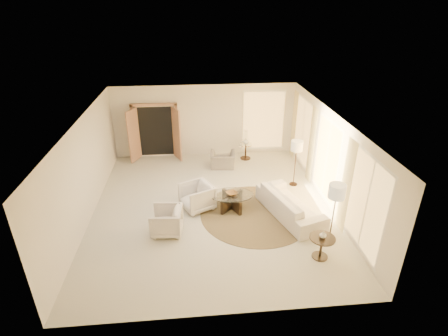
{
  "coord_description": "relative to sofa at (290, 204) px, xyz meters",
  "views": [
    {
      "loc": [
        -0.49,
        -8.95,
        5.71
      ],
      "look_at": [
        0.4,
        0.4,
        1.1
      ],
      "focal_mm": 28.0,
      "sensor_mm": 36.0,
      "label": 1
    }
  ],
  "objects": [
    {
      "name": "side_vase",
      "position": [
        -0.68,
        4.02,
        0.38
      ],
      "size": [
        0.26,
        0.26,
        0.26
      ],
      "primitive_type": "imported",
      "rotation": [
        0.0,
        0.0,
        -0.04
      ],
      "color": "silver",
      "rests_on": "side_table"
    },
    {
      "name": "bowl",
      "position": [
        -1.63,
        0.5,
        0.15
      ],
      "size": [
        0.41,
        0.41,
        0.08
      ],
      "primitive_type": "imported",
      "rotation": [
        0.0,
        0.0,
        0.41
      ],
      "color": "brown",
      "rests_on": "coffee_table"
    },
    {
      "name": "floor_lamp_near",
      "position": [
        0.62,
        1.77,
        0.99
      ],
      "size": [
        0.38,
        0.38,
        1.58
      ],
      "rotation": [
        0.0,
        0.0,
        0.37
      ],
      "color": "black",
      "rests_on": "room"
    },
    {
      "name": "window_back_corner",
      "position": [
        0.09,
        4.57,
        0.99
      ],
      "size": [
        1.7,
        0.1,
        2.4
      ],
      "primitive_type": null,
      "color": "#F4BD61",
      "rests_on": "room"
    },
    {
      "name": "windows_right",
      "position": [
        1.24,
        0.72,
        0.99
      ],
      "size": [
        0.1,
        6.4,
        2.4
      ],
      "primitive_type": null,
      "color": "#F4BD61",
      "rests_on": "room"
    },
    {
      "name": "sofa",
      "position": [
        0.0,
        0.0,
        0.0
      ],
      "size": [
        1.64,
        2.61,
        0.71
      ],
      "primitive_type": "imported",
      "rotation": [
        0.0,
        0.0,
        1.88
      ],
      "color": "silver",
      "rests_on": "room"
    },
    {
      "name": "armchair_right",
      "position": [
        -3.49,
        -0.53,
        0.05
      ],
      "size": [
        0.8,
        0.85,
        0.81
      ],
      "primitive_type": "imported",
      "rotation": [
        0.0,
        0.0,
        -1.66
      ],
      "color": "silver",
      "rests_on": "room"
    },
    {
      "name": "coffee_table",
      "position": [
        -1.63,
        0.5,
        -0.06
      ],
      "size": [
        1.47,
        1.47,
        0.47
      ],
      "rotation": [
        0.0,
        0.0,
        -0.16
      ],
      "color": "black",
      "rests_on": "room"
    },
    {
      "name": "armchair_left",
      "position": [
        -2.66,
        0.6,
        0.08
      ],
      "size": [
        1.09,
        1.11,
        0.87
      ],
      "primitive_type": "imported",
      "rotation": [
        0.0,
        0.0,
        -1.12
      ],
      "color": "silver",
      "rests_on": "room"
    },
    {
      "name": "accent_chair",
      "position": [
        -1.64,
        3.35,
        0.03
      ],
      "size": [
        0.94,
        0.66,
        0.78
      ],
      "primitive_type": "imported",
      "rotation": [
        0.0,
        0.0,
        3.05
      ],
      "color": "gray",
      "rests_on": "room"
    },
    {
      "name": "room",
      "position": [
        -2.21,
        0.62,
        1.04
      ],
      "size": [
        7.04,
        8.04,
        2.83
      ],
      "color": "beige",
      "rests_on": "ground"
    },
    {
      "name": "area_rug",
      "position": [
        -0.97,
        0.13,
        -0.35
      ],
      "size": [
        3.69,
        3.69,
        0.01
      ],
      "primitive_type": "cylinder",
      "rotation": [
        0.0,
        0.0,
        0.15
      ],
      "color": "#3F301B",
      "rests_on": "room"
    },
    {
      "name": "floor_lamp_far",
      "position": [
        0.69,
        -1.36,
        1.09
      ],
      "size": [
        0.41,
        0.41,
        1.7
      ],
      "rotation": [
        0.0,
        0.0,
        0.43
      ],
      "color": "black",
      "rests_on": "room"
    },
    {
      "name": "end_table",
      "position": [
        0.26,
        -1.88,
        0.04
      ],
      "size": [
        0.62,
        0.62,
        0.58
      ],
      "rotation": [
        0.0,
        0.0,
        0.04
      ],
      "color": "black",
      "rests_on": "room"
    },
    {
      "name": "french_doors",
      "position": [
        -4.11,
        4.44,
        0.71
      ],
      "size": [
        1.95,
        0.66,
        2.16
      ],
      "color": "tan",
      "rests_on": "room"
    },
    {
      "name": "side_table",
      "position": [
        -0.68,
        4.02,
        0.01
      ],
      "size": [
        0.53,
        0.53,
        0.61
      ],
      "rotation": [
        0.0,
        0.0,
        -0.24
      ],
      "color": "black",
      "rests_on": "room"
    },
    {
      "name": "curtains_right",
      "position": [
        1.19,
        1.62,
        0.94
      ],
      "size": [
        0.06,
        5.2,
        2.6
      ],
      "primitive_type": null,
      "color": "beige",
      "rests_on": "room"
    },
    {
      "name": "end_vase",
      "position": [
        0.26,
        -1.88,
        0.31
      ],
      "size": [
        0.19,
        0.19,
        0.17
      ],
      "primitive_type": "imported",
      "rotation": [
        0.0,
        0.0,
        -0.16
      ],
      "color": "silver",
      "rests_on": "end_table"
    }
  ]
}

